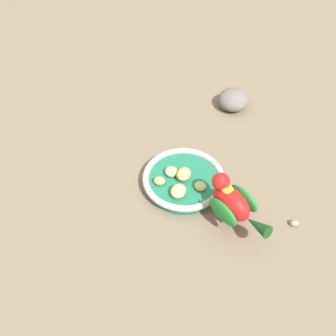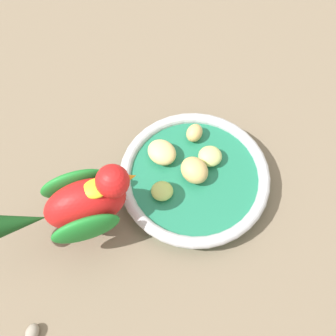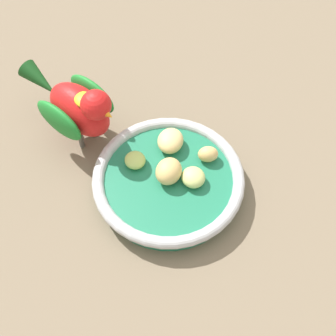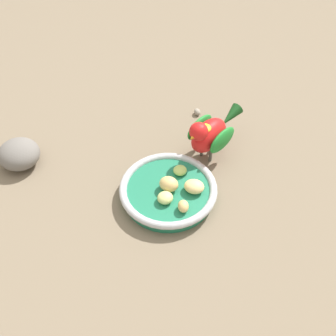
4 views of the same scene
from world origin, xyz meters
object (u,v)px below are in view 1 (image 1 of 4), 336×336
apple_piece_4 (178,191)px  rock_large (233,100)px  apple_piece_2 (200,186)px  feeding_bowl (183,180)px  pebble_0 (294,223)px  apple_piece_1 (184,174)px  apple_piece_3 (171,171)px  apple_piece_0 (159,181)px  parrot (232,203)px

apple_piece_4 → rock_large: size_ratio=0.45×
apple_piece_2 → rock_large: rock_large is taller
feeding_bowl → pebble_0: size_ratio=9.96×
feeding_bowl → apple_piece_1: size_ratio=5.12×
feeding_bowl → apple_piece_4: apple_piece_4 is taller
apple_piece_3 → pebble_0: apple_piece_3 is taller
apple_piece_2 → rock_large: bearing=-79.9°
feeding_bowl → apple_piece_0: size_ratio=7.39×
apple_piece_3 → parrot: bearing=166.3°
feeding_bowl → parrot: 0.15m
apple_piece_4 → apple_piece_2: bearing=-131.4°
apple_piece_0 → apple_piece_2: apple_piece_0 is taller
apple_piece_0 → apple_piece_4: 0.05m
apple_piece_1 → parrot: parrot is taller
feeding_bowl → rock_large: bearing=-87.8°
apple_piece_3 → apple_piece_2: bearing=176.4°
rock_large → feeding_bowl: bearing=92.2°
pebble_0 → apple_piece_3: bearing=3.9°
apple_piece_3 → rock_large: 0.33m
apple_piece_1 → apple_piece_4: (-0.01, 0.05, -0.00)m
apple_piece_0 → pebble_0: (-0.30, -0.06, -0.03)m
apple_piece_1 → parrot: size_ratio=0.23×
rock_large → pebble_0: rock_large is taller
apple_piece_0 → pebble_0: 0.31m
apple_piece_3 → pebble_0: (-0.29, -0.02, -0.03)m
parrot → apple_piece_3: bearing=9.3°
apple_piece_1 → pebble_0: apple_piece_1 is taller
apple_piece_1 → apple_piece_3: bearing=5.6°
apple_piece_3 → rock_large: bearing=-93.2°
apple_piece_2 → apple_piece_1: bearing=-9.5°
apple_piece_4 → apple_piece_3: bearing=-46.2°
apple_piece_2 → rock_large: 0.34m
apple_piece_1 → apple_piece_0: bearing=46.3°
parrot → rock_large: bearing=-45.1°
apple_piece_2 → apple_piece_3: bearing=-3.6°
apple_piece_4 → parrot: parrot is taller
feeding_bowl → apple_piece_4: bearing=104.0°
apple_piece_2 → parrot: parrot is taller
apple_piece_0 → apple_piece_3: bearing=-103.1°
apple_piece_3 → apple_piece_4: apple_piece_4 is taller
feeding_bowl → apple_piece_1: bearing=105.9°
apple_piece_2 → apple_piece_3: 0.08m
apple_piece_0 → apple_piece_1: 0.06m
apple_piece_4 → pebble_0: bearing=-165.6°
apple_piece_4 → apple_piece_1: bearing=-76.0°
apple_piece_0 → apple_piece_3: apple_piece_0 is taller
parrot → apple_piece_1: bearing=5.2°
parrot → rock_large: parrot is taller
apple_piece_0 → apple_piece_1: bearing=-133.7°
apple_piece_0 → rock_large: (-0.03, -0.37, -0.01)m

